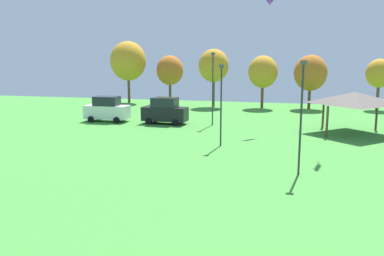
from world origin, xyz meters
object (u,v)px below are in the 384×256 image
object	(u,v)px
light_post_3	(301,112)
light_post_2	(213,85)
park_pavilion	(354,98)
treeline_tree_4	(310,73)
treeline_tree_0	(128,61)
treeline_tree_3	(263,72)
treeline_tree_5	(379,74)
parked_car_second_from_left	(165,111)
treeline_tree_2	(214,66)
parked_car_leftmost	(107,109)
light_post_0	(221,100)
treeline_tree_1	(170,70)

from	to	relation	value
light_post_3	light_post_2	bearing A→B (deg)	117.44
park_pavilion	treeline_tree_4	world-z (taller)	treeline_tree_4
light_post_2	treeline_tree_0	distance (m)	21.83
treeline_tree_3	treeline_tree_5	bearing A→B (deg)	7.05
parked_car_second_from_left	park_pavilion	distance (m)	17.40
treeline_tree_0	treeline_tree_2	world-z (taller)	treeline_tree_0
light_post_3	treeline_tree_3	xyz separation A→B (m)	(-4.13, 29.33, 0.97)
light_post_2	parked_car_second_from_left	bearing A→B (deg)	-175.85
treeline_tree_3	treeline_tree_5	distance (m)	14.09
treeline_tree_3	park_pavilion	bearing A→B (deg)	-60.11
parked_car_leftmost	light_post_2	xyz separation A→B (m)	(10.87, 0.34, 2.62)
park_pavilion	treeline_tree_3	bearing A→B (deg)	119.89
park_pavilion	light_post_2	world-z (taller)	light_post_2
park_pavilion	light_post_2	distance (m)	12.66
light_post_0	light_post_2	world-z (taller)	light_post_2
treeline_tree_0	park_pavilion	bearing A→B (deg)	-31.41
treeline_tree_1	parked_car_leftmost	bearing A→B (deg)	-95.42
parked_car_second_from_left	treeline_tree_0	world-z (taller)	treeline_tree_0
parked_car_leftmost	treeline_tree_5	distance (m)	33.04
treeline_tree_3	treeline_tree_5	size ratio (longest dim) A/B	1.06
parked_car_second_from_left	park_pavilion	xyz separation A→B (m)	(17.28, -0.86, 1.81)
parked_car_leftmost	light_post_3	size ratio (longest dim) A/B	0.70
light_post_3	treeline_tree_5	size ratio (longest dim) A/B	1.03
treeline_tree_2	treeline_tree_3	distance (m)	6.34
parked_car_leftmost	park_pavilion	distance (m)	23.53
parked_car_leftmost	treeline_tree_5	bearing A→B (deg)	28.44
park_pavilion	light_post_3	world-z (taller)	light_post_3
parked_car_leftmost	park_pavilion	xyz separation A→B (m)	(23.45, -0.86, 1.82)
treeline_tree_2	treeline_tree_4	size ratio (longest dim) A/B	1.11
treeline_tree_5	light_post_3	bearing A→B (deg)	-107.61
parked_car_leftmost	treeline_tree_1	distance (m)	17.38
parked_car_second_from_left	treeline_tree_3	distance (m)	17.13
parked_car_second_from_left	light_post_2	size ratio (longest dim) A/B	0.65
light_post_0	treeline_tree_0	xyz separation A→B (m)	(-17.37, 24.49, 2.43)
treeline_tree_1	treeline_tree_3	bearing A→B (deg)	-10.69
parked_car_leftmost	parked_car_second_from_left	size ratio (longest dim) A/B	1.00
treeline_tree_3	treeline_tree_5	xyz separation A→B (m)	(13.99, 1.73, -0.13)
parked_car_second_from_left	treeline_tree_3	size ratio (longest dim) A/B	0.68
treeline_tree_5	treeline_tree_2	bearing A→B (deg)	-174.66
parked_car_leftmost	treeline_tree_1	world-z (taller)	treeline_tree_1
parked_car_second_from_left	treeline_tree_2	size ratio (longest dim) A/B	0.60
treeline_tree_4	treeline_tree_3	bearing A→B (deg)	-174.51
parked_car_second_from_left	light_post_3	size ratio (longest dim) A/B	0.70
light_post_0	treeline_tree_5	world-z (taller)	treeline_tree_5
treeline_tree_4	treeline_tree_5	size ratio (longest dim) A/B	1.08
treeline_tree_2	treeline_tree_4	world-z (taller)	treeline_tree_2
light_post_0	light_post_2	bearing A→B (deg)	104.67
treeline_tree_2	treeline_tree_5	distance (m)	20.39
treeline_tree_2	treeline_tree_3	world-z (taller)	treeline_tree_2
treeline_tree_2	treeline_tree_5	bearing A→B (deg)	5.34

